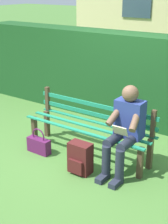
{
  "coord_description": "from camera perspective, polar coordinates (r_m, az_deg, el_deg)",
  "views": [
    {
      "loc": [
        -2.47,
        3.69,
        2.41
      ],
      "look_at": [
        0.0,
        0.1,
        0.72
      ],
      "focal_mm": 52.96,
      "sensor_mm": 36.0,
      "label": 1
    }
  ],
  "objects": [
    {
      "name": "ground",
      "position": [
        5.05,
        0.65,
        -7.27
      ],
      "size": [
        60.0,
        60.0,
        0.0
      ],
      "primitive_type": "plane",
      "color": "#477533"
    },
    {
      "name": "hedge_backdrop",
      "position": [
        6.13,
        7.71,
        6.05
      ],
      "size": [
        6.59,
        0.67,
        1.64
      ],
      "color": "#19471E",
      "rests_on": "ground"
    },
    {
      "name": "person_seated",
      "position": [
        4.39,
        7.09,
        -2.73
      ],
      "size": [
        0.44,
        0.73,
        1.2
      ],
      "color": "navy",
      "rests_on": "ground"
    },
    {
      "name": "backpack",
      "position": [
        4.5,
        -0.68,
        -7.97
      ],
      "size": [
        0.31,
        0.26,
        0.44
      ],
      "color": "#4C1919",
      "rests_on": "ground"
    },
    {
      "name": "park_bench",
      "position": [
        4.9,
        1.08,
        -2.5
      ],
      "size": [
        2.02,
        0.47,
        0.85
      ],
      "color": "#4C3828",
      "rests_on": "ground"
    },
    {
      "name": "handbag",
      "position": [
        5.09,
        -7.8,
        -5.61
      ],
      "size": [
        0.38,
        0.13,
        0.4
      ],
      "color": "#59194C",
      "rests_on": "ground"
    }
  ]
}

